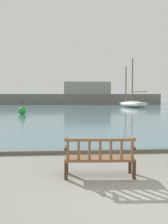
# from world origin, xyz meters

# --- Properties ---
(ground_plane) EXTENTS (160.00, 160.00, 0.00)m
(ground_plane) POSITION_xyz_m (0.00, 0.00, 0.00)
(ground_plane) COLOR gray
(harbor_water) EXTENTS (100.00, 80.00, 0.08)m
(harbor_water) POSITION_xyz_m (0.00, 44.00, 0.04)
(harbor_water) COLOR slate
(harbor_water) RESTS_ON ground
(quay_edge_kerb) EXTENTS (40.00, 0.30, 0.12)m
(quay_edge_kerb) POSITION_xyz_m (0.00, 3.85, 0.06)
(quay_edge_kerb) COLOR #5B5954
(quay_edge_kerb) RESTS_ON ground
(park_bench) EXTENTS (1.62, 0.59, 0.92)m
(park_bench) POSITION_xyz_m (-0.52, 1.39, 0.47)
(park_bench) COLOR #3D2A19
(park_bench) RESTS_ON ground
(sailboat_far_starboard) EXTENTS (4.68, 7.99, 8.59)m
(sailboat_far_starboard) POSITION_xyz_m (10.52, 39.28, 0.79)
(sailboat_far_starboard) COLOR silver
(sailboat_far_starboard) RESTS_ON harbor_water
(channel_buoy) EXTENTS (0.78, 0.78, 1.48)m
(channel_buoy) POSITION_xyz_m (-5.74, 21.42, 0.47)
(channel_buoy) COLOR green
(channel_buoy) RESTS_ON harbor_water
(far_breakwater) EXTENTS (45.02, 2.40, 5.74)m
(far_breakwater) POSITION_xyz_m (0.79, 58.18, 1.91)
(far_breakwater) COLOR slate
(far_breakwater) RESTS_ON ground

